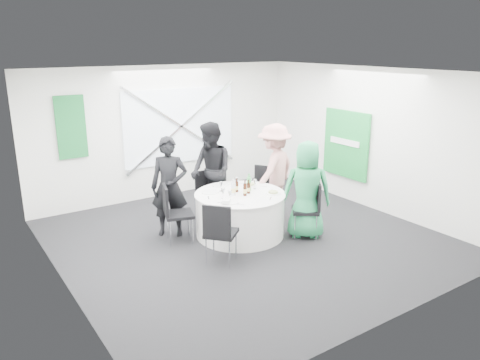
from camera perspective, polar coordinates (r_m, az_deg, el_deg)
floor at (r=8.11m, az=0.80°, el=-7.13°), size 6.00×6.00×0.00m
ceiling at (r=7.44m, az=0.88°, el=13.04°), size 6.00×6.00×0.00m
wall_back at (r=10.21m, az=-8.87°, el=5.85°), size 6.00×0.00×6.00m
wall_front at (r=5.57m, az=18.79°, el=-3.77°), size 6.00×0.00×6.00m
wall_left at (r=6.49m, az=-21.47°, el=-1.22°), size 0.00×6.00×6.00m
wall_right at (r=9.65m, az=15.68°, el=4.82°), size 0.00×6.00×6.00m
window_panel at (r=10.28m, az=-7.29°, el=6.56°), size 2.60×0.03×1.60m
window_brace_a at (r=10.25m, az=-7.18°, el=6.53°), size 2.63×0.05×1.84m
window_brace_b at (r=10.25m, az=-7.18°, el=6.53°), size 2.63×0.05×1.84m
green_banner at (r=9.45m, az=-19.89°, el=6.07°), size 0.55×0.04×1.20m
green_sign at (r=10.03m, az=12.78°, el=4.29°), size 0.05×1.20×1.40m
banquet_table at (r=8.12m, az=0.00°, el=-4.20°), size 1.56×1.56×0.76m
chair_back at (r=9.03m, az=-4.07°, el=-1.20°), size 0.41×0.41×0.88m
chair_back_left at (r=7.83m, az=-8.12°, el=-3.54°), size 0.58×0.57×1.00m
chair_back_right at (r=9.01m, az=2.75°, el=-0.87°), size 0.61×0.60×0.96m
chair_front_right at (r=8.08m, az=8.63°, el=-3.02°), size 0.62×0.62×0.98m
chair_front_left at (r=6.97m, az=-2.54°, el=-6.01°), size 0.63×0.63×0.99m
person_man_back_left at (r=8.08m, az=-8.60°, el=-0.83°), size 0.76×0.71×1.74m
person_man_back at (r=8.78m, az=-3.54°, el=1.08°), size 0.52×0.91×1.84m
person_woman_pink at (r=8.96m, az=4.18°, el=1.21°), size 1.27×0.95×1.79m
person_woman_green at (r=8.00m, az=8.14°, el=-1.20°), size 0.98×0.92×1.68m
plate_back at (r=8.43m, az=-2.44°, el=-0.64°), size 0.30×0.30×0.01m
plate_back_left at (r=8.05m, az=-3.67°, el=-1.48°), size 0.29×0.29×0.01m
plate_back_right at (r=8.43m, az=1.24°, el=-0.56°), size 0.25×0.25×0.04m
plate_front_right at (r=8.00m, az=4.06°, el=-1.56°), size 0.25×0.25×0.04m
plate_front_left at (r=7.54m, az=-1.03°, el=-2.72°), size 0.24×0.24×0.01m
napkin at (r=7.50m, az=-1.69°, el=-2.55°), size 0.21×0.22×0.05m
beer_bottle_a at (r=7.89m, az=-0.89°, el=-1.08°), size 0.06×0.06×0.27m
beer_bottle_b at (r=8.05m, az=-0.41°, el=-0.83°), size 0.06×0.06×0.24m
beer_bottle_c at (r=7.97m, az=1.05°, el=-1.02°), size 0.06×0.06×0.24m
beer_bottle_d at (r=7.85m, az=0.60°, el=-1.21°), size 0.06×0.06×0.27m
green_water_bottle at (r=8.12m, az=1.10°, el=-0.47°), size 0.08×0.08×0.30m
clear_water_bottle at (r=7.87m, az=-0.82°, el=-1.10°), size 0.08×0.08×0.28m
wine_glass_a at (r=7.70m, az=-2.09°, el=-1.39°), size 0.07×0.07×0.17m
wine_glass_b at (r=8.08m, az=-2.32°, el=-0.53°), size 0.07×0.07×0.17m
wine_glass_c at (r=8.34m, az=-0.43°, el=0.02°), size 0.07×0.07×0.17m
wine_glass_d at (r=7.60m, az=-1.23°, el=-1.63°), size 0.07×0.07×0.17m
wine_glass_e at (r=8.22m, az=1.83°, el=-0.23°), size 0.07×0.07×0.17m
wine_glass_f at (r=8.30m, az=1.27°, el=-0.06°), size 0.07×0.07×0.17m
fork_a at (r=7.53m, az=-2.25°, el=-2.80°), size 0.11×0.12×0.01m
knife_a at (r=7.44m, az=-0.01°, el=-3.00°), size 0.11×0.13×0.01m
fork_b at (r=7.74m, az=3.73°, el=-2.27°), size 0.12×0.12×0.01m
knife_b at (r=8.14m, az=3.93°, el=-1.32°), size 0.10×0.13×0.01m
fork_c at (r=8.09m, az=-4.05°, el=-1.45°), size 0.08×0.14×0.01m
knife_c at (r=7.78m, az=-3.86°, el=-2.18°), size 0.08×0.14×0.01m
fork_d at (r=8.52m, az=-1.04°, el=-0.47°), size 0.15×0.02×0.01m
knife_d at (r=8.38m, az=-2.84°, el=-0.78°), size 0.15×0.03×0.01m
fork_e at (r=8.38m, az=2.85°, el=-0.79°), size 0.08×0.14×0.01m
knife_e at (r=8.54m, az=0.24°, el=-0.43°), size 0.10×0.13×0.01m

